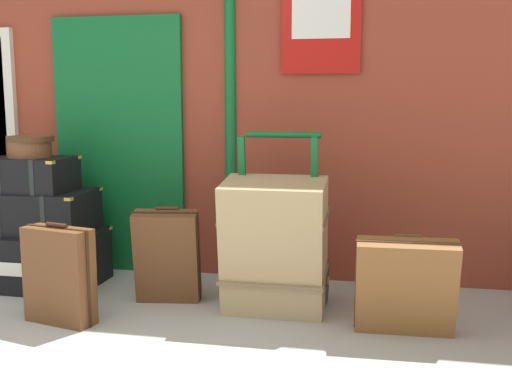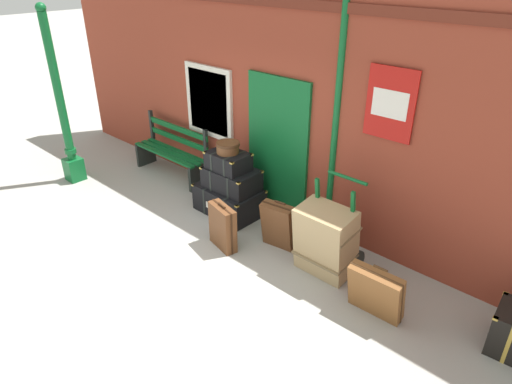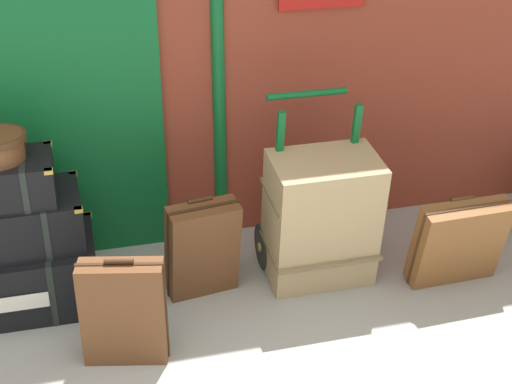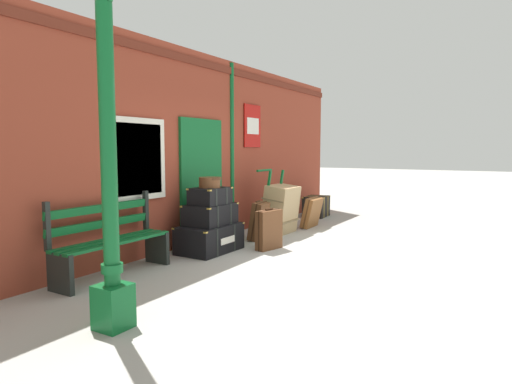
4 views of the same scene
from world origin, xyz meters
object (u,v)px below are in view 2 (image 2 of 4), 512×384
object	(u,v)px
steamer_trunk_top	(228,161)
lamp_post	(64,120)
steamer_trunk_middle	(232,179)
suitcase_brown	(278,225)
steamer_trunk_base	(229,200)
platform_bench	(172,152)
large_brown_trunk	(326,240)
suitcase_oxblood	(376,292)
round_hatbox	(228,147)
porters_trolley	(332,247)
suitcase_charcoal	(223,227)

from	to	relation	value
steamer_trunk_top	lamp_post	bearing A→B (deg)	-159.78
steamer_trunk_middle	steamer_trunk_top	world-z (taller)	steamer_trunk_top
lamp_post	suitcase_brown	size ratio (longest dim) A/B	4.24
suitcase_brown	steamer_trunk_base	bearing A→B (deg)	169.97
suitcase_brown	platform_bench	bearing A→B (deg)	170.75
platform_bench	steamer_trunk_middle	xyz separation A→B (m)	(1.76, -0.24, 0.14)
large_brown_trunk	suitcase_oxblood	distance (m)	0.91
steamer_trunk_base	suitcase_brown	xyz separation A→B (m)	(1.16, -0.21, 0.13)
large_brown_trunk	round_hatbox	bearing A→B (deg)	173.16
lamp_post	porters_trolley	distance (m)	4.95
large_brown_trunk	suitcase_oxblood	bearing A→B (deg)	-17.30
steamer_trunk_base	steamer_trunk_top	xyz separation A→B (m)	(0.01, -0.01, 0.66)
steamer_trunk_top	round_hatbox	xyz separation A→B (m)	(-0.00, 0.00, 0.22)
lamp_post	large_brown_trunk	bearing A→B (deg)	9.75
round_hatbox	suitcase_brown	size ratio (longest dim) A/B	0.50
suitcase_oxblood	porters_trolley	bearing A→B (deg)	152.88
round_hatbox	suitcase_charcoal	xyz separation A→B (m)	(0.60, -0.71, -0.78)
lamp_post	steamer_trunk_middle	size ratio (longest dim) A/B	3.57
steamer_trunk_top	suitcase_brown	size ratio (longest dim) A/B	0.88
steamer_trunk_base	suitcase_charcoal	world-z (taller)	suitcase_charcoal
large_brown_trunk	suitcase_oxblood	world-z (taller)	large_brown_trunk
steamer_trunk_base	suitcase_oxblood	bearing A→B (deg)	-10.19
porters_trolley	suitcase_brown	bearing A→B (deg)	-169.73
steamer_trunk_top	round_hatbox	bearing A→B (deg)	150.67
large_brown_trunk	porters_trolley	bearing A→B (deg)	90.00
lamp_post	round_hatbox	distance (m)	3.03
steamer_trunk_middle	suitcase_charcoal	distance (m)	0.97
platform_bench	suitcase_charcoal	size ratio (longest dim) A/B	2.40
lamp_post	large_brown_trunk	xyz separation A→B (m)	(4.77, 0.82, -0.65)
steamer_trunk_top	suitcase_oxblood	xyz separation A→B (m)	(2.78, -0.50, -0.56)
steamer_trunk_middle	steamer_trunk_top	xyz separation A→B (m)	(-0.03, -0.03, 0.29)
large_brown_trunk	suitcase_brown	world-z (taller)	large_brown_trunk
steamer_trunk_top	suitcase_brown	bearing A→B (deg)	-9.80
round_hatbox	suitcase_oxblood	bearing A→B (deg)	-10.13
steamer_trunk_base	suitcase_brown	distance (m)	1.19
porters_trolley	suitcase_oxblood	size ratio (longest dim) A/B	1.91
large_brown_trunk	suitcase_charcoal	bearing A→B (deg)	-160.06
lamp_post	steamer_trunk_base	distance (m)	3.16
platform_bench	porters_trolley	distance (m)	3.67
steamer_trunk_base	round_hatbox	xyz separation A→B (m)	(0.01, -0.00, 0.88)
lamp_post	steamer_trunk_middle	bearing A→B (deg)	20.47
porters_trolley	round_hatbox	bearing A→B (deg)	178.23
porters_trolley	large_brown_trunk	world-z (taller)	porters_trolley
large_brown_trunk	suitcase_oxblood	size ratio (longest dim) A/B	1.46
platform_bench	porters_trolley	world-z (taller)	porters_trolley
lamp_post	suitcase_charcoal	distance (m)	3.56
round_hatbox	porters_trolley	size ratio (longest dim) A/B	0.29
lamp_post	platform_bench	distance (m)	1.86
lamp_post	steamer_trunk_top	bearing A→B (deg)	20.22
lamp_post	suitcase_brown	bearing A→B (deg)	12.02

